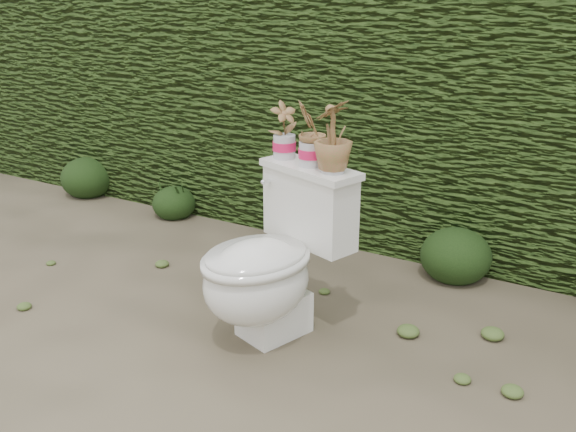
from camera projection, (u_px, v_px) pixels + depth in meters
The scene contains 10 objects.
ground at pixel (277, 333), 3.02m from camera, with size 60.00×60.00×0.00m, color #766A51.
hedge at pixel (406, 109), 4.05m from camera, with size 8.00×1.00×1.60m, color #3C591D.
toilet at pixel (270, 265), 2.89m from camera, with size 0.65×0.79×0.78m.
potted_plant_left at pixel (284, 132), 2.98m from camera, with size 0.13×0.09×0.25m, color #317F27.
potted_plant_center at pixel (311, 135), 2.84m from camera, with size 0.16×0.13×0.28m, color #317F27.
potted_plant_right at pixel (333, 138), 2.74m from camera, with size 0.17×0.17×0.30m, color #317F27.
liriope_clump_0 at pixel (87, 174), 4.93m from camera, with size 0.40×0.40×0.32m, color #233B14.
liriope_clump_1 at pixel (174, 199), 4.49m from camera, with size 0.30×0.30×0.24m, color #233B14.
liriope_clump_2 at pixel (300, 225), 4.02m from camera, with size 0.31×0.31×0.25m, color #233B14.
liriope_clump_3 at pixel (456, 251), 3.54m from camera, with size 0.39×0.39×0.31m, color #233B14.
Camera 1 is at (1.37, -2.27, 1.56)m, focal length 40.00 mm.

